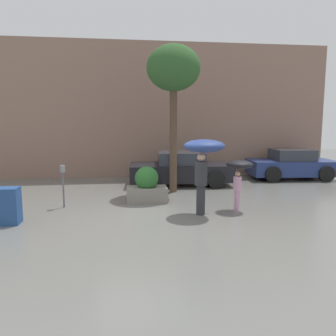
{
  "coord_description": "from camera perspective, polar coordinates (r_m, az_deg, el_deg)",
  "views": [
    {
      "loc": [
        -0.36,
        -8.45,
        2.46
      ],
      "look_at": [
        0.91,
        1.6,
        1.05
      ],
      "focal_mm": 35.0,
      "sensor_mm": 36.0,
      "label": 1
    }
  ],
  "objects": [
    {
      "name": "ground_plane",
      "position": [
        8.81,
        -4.64,
        -8.33
      ],
      "size": [
        40.0,
        40.0,
        0.0
      ],
      "primitive_type": "plane",
      "color": "slate"
    },
    {
      "name": "building_facade",
      "position": [
        14.96,
        -5.93,
        9.96
      ],
      "size": [
        18.0,
        0.3,
        6.0
      ],
      "color": "#8C6B5B",
      "rests_on": "ground"
    },
    {
      "name": "planter_box",
      "position": [
        10.18,
        -3.72,
        -3.21
      ],
      "size": [
        1.25,
        0.73,
        1.12
      ],
      "color": "gray",
      "rests_on": "ground"
    },
    {
      "name": "person_adult",
      "position": [
        8.76,
        6.19,
        2.41
      ],
      "size": [
        1.1,
        1.1,
        2.02
      ],
      "rotation": [
        0.0,
        0.0,
        0.85
      ],
      "color": "#2D2D33",
      "rests_on": "ground"
    },
    {
      "name": "person_child",
      "position": [
        9.38,
        12.24,
        -0.33
      ],
      "size": [
        0.75,
        0.75,
        1.42
      ],
      "rotation": [
        0.0,
        0.0,
        0.85
      ],
      "color": "#D199B7",
      "rests_on": "ground"
    },
    {
      "name": "parked_car_near",
      "position": [
        13.03,
        2.23,
        -0.24
      ],
      "size": [
        4.08,
        2.14,
        1.3
      ],
      "rotation": [
        0.0,
        0.0,
        1.52
      ],
      "color": "black",
      "rests_on": "ground"
    },
    {
      "name": "parked_car_far",
      "position": [
        15.39,
        20.67,
        0.51
      ],
      "size": [
        3.77,
        2.2,
        1.3
      ],
      "rotation": [
        0.0,
        0.0,
        1.49
      ],
      "color": "navy",
      "rests_on": "ground"
    },
    {
      "name": "street_tree",
      "position": [
        11.61,
        0.96,
        16.53
      ],
      "size": [
        1.84,
        1.84,
        5.09
      ],
      "color": "brown",
      "rests_on": "ground"
    },
    {
      "name": "parking_meter",
      "position": [
        9.93,
        -17.84,
        -1.53
      ],
      "size": [
        0.14,
        0.14,
        1.24
      ],
      "color": "#595B60",
      "rests_on": "ground"
    },
    {
      "name": "newspaper_box",
      "position": [
        8.9,
        -25.99,
        -5.94
      ],
      "size": [
        0.5,
        0.44,
        0.9
      ],
      "color": "navy",
      "rests_on": "ground"
    }
  ]
}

